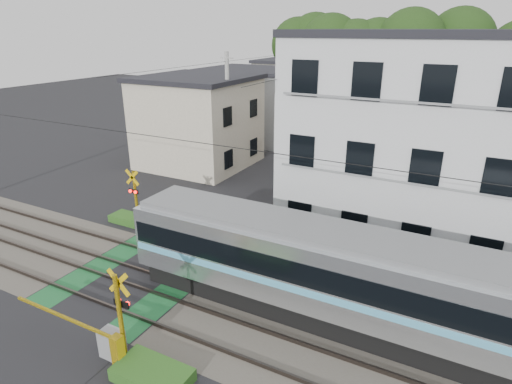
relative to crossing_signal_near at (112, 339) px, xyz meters
The scene contains 11 objects.
ground 4.53m from the crossing_signal_near, 125.29° to the left, with size 120.00×120.00×0.00m, color black.
track_bed 4.53m from the crossing_signal_near, 125.29° to the left, with size 120.00×120.00×0.14m.
crossing_signal_near is the anchor object (origin of this frame).
crossing_signal_far 8.95m from the crossing_signal_near, 125.29° to the left, with size 4.74×0.65×3.09m.
apartment_block 14.95m from the crossing_signal_near, 65.78° to the left, with size 10.20×8.36×9.30m.
houses_row 29.77m from the crossing_signal_near, 94.51° to the left, with size 22.07×31.35×6.80m.
tree_hill 52.33m from the crossing_signal_near, 93.63° to the left, with size 40.00×12.70×11.88m.
catenary 5.84m from the crossing_signal_near, 47.20° to the left, with size 60.00×5.04×7.00m.
utility_poles 27.12m from the crossing_signal_near, 97.77° to the left, with size 7.90×42.00×8.00m.
pedestrian 35.18m from the crossing_signal_near, 91.87° to the left, with size 0.64×0.42×1.76m, color #2B2832.
weed_patches 3.70m from the crossing_signal_near, 103.09° to the left, with size 10.25×8.80×0.40m.
Camera 1 is at (11.17, -10.76, 9.35)m, focal length 30.00 mm.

